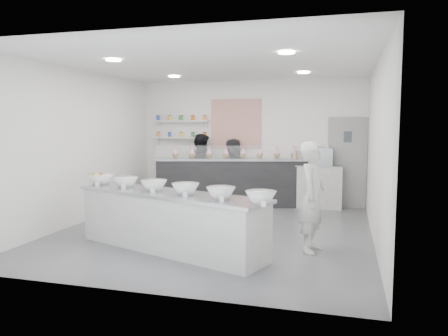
# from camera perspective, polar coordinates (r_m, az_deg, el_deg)

# --- Properties ---
(floor) EXTENTS (6.00, 6.00, 0.00)m
(floor) POSITION_cam_1_polar(r_m,az_deg,el_deg) (8.03, -1.25, -8.28)
(floor) COLOR #515156
(floor) RESTS_ON ground
(ceiling) EXTENTS (6.00, 6.00, 0.00)m
(ceiling) POSITION_cam_1_polar(r_m,az_deg,el_deg) (7.86, -1.30, 13.45)
(ceiling) COLOR white
(ceiling) RESTS_ON floor
(back_wall) EXTENTS (5.50, 0.00, 5.50)m
(back_wall) POSITION_cam_1_polar(r_m,az_deg,el_deg) (10.70, 3.41, 3.38)
(back_wall) COLOR white
(back_wall) RESTS_ON floor
(left_wall) EXTENTS (0.00, 6.00, 6.00)m
(left_wall) POSITION_cam_1_polar(r_m,az_deg,el_deg) (8.99, -18.30, 2.62)
(left_wall) COLOR white
(left_wall) RESTS_ON floor
(right_wall) EXTENTS (0.00, 6.00, 6.00)m
(right_wall) POSITION_cam_1_polar(r_m,az_deg,el_deg) (7.48, 19.33, 1.99)
(right_wall) COLOR white
(right_wall) RESTS_ON floor
(back_door) EXTENTS (0.88, 0.04, 2.10)m
(back_door) POSITION_cam_1_polar(r_m,az_deg,el_deg) (10.46, 15.76, 0.64)
(back_door) COLOR gray
(back_door) RESTS_ON floor
(pattern_panel) EXTENTS (1.25, 0.03, 1.20)m
(pattern_panel) POSITION_cam_1_polar(r_m,az_deg,el_deg) (10.75, 1.56, 5.80)
(pattern_panel) COLOR #A6301E
(pattern_panel) RESTS_ON back_wall
(jar_shelf_lower) EXTENTS (1.45, 0.22, 0.04)m
(jar_shelf_lower) POSITION_cam_1_polar(r_m,az_deg,el_deg) (11.11, -5.58, 3.97)
(jar_shelf_lower) COLOR silver
(jar_shelf_lower) RESTS_ON back_wall
(jar_shelf_upper) EXTENTS (1.45, 0.22, 0.04)m
(jar_shelf_upper) POSITION_cam_1_polar(r_m,az_deg,el_deg) (11.10, -5.60, 6.14)
(jar_shelf_upper) COLOR silver
(jar_shelf_upper) RESTS_ON back_wall
(preserve_jars) EXTENTS (1.45, 0.10, 0.56)m
(preserve_jars) POSITION_cam_1_polar(r_m,az_deg,el_deg) (11.09, -5.63, 5.41)
(preserve_jars) COLOR #FF883F
(preserve_jars) RESTS_ON jar_shelf_lower
(downlight_0) EXTENTS (0.24, 0.24, 0.02)m
(downlight_0) POSITION_cam_1_polar(r_m,az_deg,el_deg) (7.49, -14.24, 13.50)
(downlight_0) COLOR white
(downlight_0) RESTS_ON ceiling
(downlight_1) EXTENTS (0.24, 0.24, 0.02)m
(downlight_1) POSITION_cam_1_polar(r_m,az_deg,el_deg) (6.59, 8.16, 14.69)
(downlight_1) COLOR white
(downlight_1) RESTS_ON ceiling
(downlight_2) EXTENTS (0.24, 0.24, 0.02)m
(downlight_2) POSITION_cam_1_polar(r_m,az_deg,el_deg) (9.82, -6.51, 11.78)
(downlight_2) COLOR white
(downlight_2) RESTS_ON ceiling
(downlight_3) EXTENTS (0.24, 0.24, 0.02)m
(downlight_3) POSITION_cam_1_polar(r_m,az_deg,el_deg) (9.15, 10.34, 12.16)
(downlight_3) COLOR white
(downlight_3) RESTS_ON ceiling
(prep_counter) EXTENTS (3.39, 1.83, 0.91)m
(prep_counter) POSITION_cam_1_polar(r_m,az_deg,el_deg) (6.84, -7.11, -6.92)
(prep_counter) COLOR #B1B1AC
(prep_counter) RESTS_ON floor
(back_bar) EXTENTS (3.74, 1.58, 1.14)m
(back_bar) POSITION_cam_1_polar(r_m,az_deg,el_deg) (10.38, 1.36, -1.84)
(back_bar) COLOR black
(back_bar) RESTS_ON floor
(sneeze_guard) EXTENTS (3.52, 0.93, 0.31)m
(sneeze_guard) POSITION_cam_1_polar(r_m,az_deg,el_deg) (9.99, 1.38, 2.05)
(sneeze_guard) COLOR white
(sneeze_guard) RESTS_ON back_bar
(espresso_ledge) EXTENTS (1.34, 0.43, 1.00)m
(espresso_ledge) POSITION_cam_1_polar(r_m,az_deg,el_deg) (10.36, 11.53, -2.38)
(espresso_ledge) COLOR #B1B1AC
(espresso_ledge) RESTS_ON floor
(espresso_machine) EXTENTS (0.51, 0.35, 0.39)m
(espresso_machine) POSITION_cam_1_polar(r_m,az_deg,el_deg) (10.27, 12.62, 1.41)
(espresso_machine) COLOR #93969E
(espresso_machine) RESTS_ON espresso_ledge
(cup_stacks) EXTENTS (0.24, 0.24, 0.32)m
(cup_stacks) POSITION_cam_1_polar(r_m,az_deg,el_deg) (10.32, 9.58, 1.30)
(cup_stacks) COLOR #A3816C
(cup_stacks) RESTS_ON espresso_ledge
(prep_bowls) EXTENTS (3.63, 1.72, 0.17)m
(prep_bowls) POSITION_cam_1_polar(r_m,az_deg,el_deg) (6.74, -7.16, -2.47)
(prep_bowls) COLOR white
(prep_bowls) RESTS_ON prep_counter
(label_cards) EXTENTS (3.31, 0.04, 0.07)m
(label_cards) POSITION_cam_1_polar(r_m,az_deg,el_deg) (6.23, -7.43, -3.61)
(label_cards) COLOR white
(label_cards) RESTS_ON prep_counter
(cookie_bags) EXTENTS (2.90, 0.89, 0.28)m
(cookie_bags) POSITION_cam_1_polar(r_m,az_deg,el_deg) (10.31, 1.37, 2.07)
(cookie_bags) COLOR #FF97C7
(cookie_bags) RESTS_ON back_bar
(woman_prep) EXTENTS (0.52, 0.68, 1.69)m
(woman_prep) POSITION_cam_1_polar(r_m,az_deg,el_deg) (6.79, 11.52, -3.72)
(woman_prep) COLOR silver
(woman_prep) RESTS_ON floor
(staff_left) EXTENTS (1.00, 0.89, 1.70)m
(staff_left) POSITION_cam_1_polar(r_m,az_deg,el_deg) (10.85, -3.07, -0.01)
(staff_left) COLOR black
(staff_left) RESTS_ON floor
(staff_right) EXTENTS (0.90, 0.74, 1.60)m
(staff_right) POSITION_cam_1_polar(r_m,az_deg,el_deg) (10.62, 1.22, -0.43)
(staff_right) COLOR black
(staff_right) RESTS_ON floor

